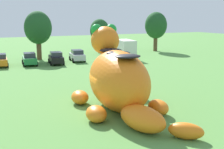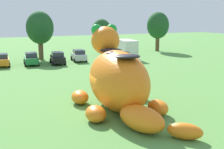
% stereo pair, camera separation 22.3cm
% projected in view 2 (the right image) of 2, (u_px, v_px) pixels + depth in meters
% --- Properties ---
extents(ground_plane, '(160.00, 160.00, 0.00)m').
position_uv_depth(ground_plane, '(100.00, 108.00, 21.48)').
color(ground_plane, '#568E42').
extents(giant_inflatable_creature, '(6.56, 11.91, 5.99)m').
position_uv_depth(giant_inflatable_creature, '(118.00, 79.00, 20.93)').
color(giant_inflatable_creature, orange).
rests_on(giant_inflatable_creature, ground).
extents(car_orange, '(2.16, 4.21, 1.72)m').
position_uv_depth(car_orange, '(2.00, 60.00, 39.35)').
color(car_orange, orange).
rests_on(car_orange, ground).
extents(car_green, '(2.25, 4.25, 1.72)m').
position_uv_depth(car_green, '(31.00, 59.00, 40.50)').
color(car_green, '#1E7238').
rests_on(car_green, ground).
extents(car_black, '(2.35, 4.29, 1.72)m').
position_uv_depth(car_black, '(58.00, 58.00, 41.29)').
color(car_black, black).
rests_on(car_black, ground).
extents(car_silver, '(2.33, 4.28, 1.72)m').
position_uv_depth(car_silver, '(79.00, 55.00, 43.91)').
color(car_silver, '#B7BABF').
rests_on(car_silver, ground).
extents(box_truck, '(3.11, 6.63, 2.95)m').
position_uv_depth(box_truck, '(125.00, 48.00, 47.05)').
color(box_truck, '#333842').
rests_on(box_truck, ground).
extents(tree_mid_left, '(4.16, 4.16, 7.39)m').
position_uv_depth(tree_mid_left, '(40.00, 28.00, 45.01)').
color(tree_mid_left, brown).
rests_on(tree_mid_left, ground).
extents(tree_centre_left, '(3.46, 3.46, 6.14)m').
position_uv_depth(tree_centre_left, '(102.00, 31.00, 52.92)').
color(tree_centre_left, brown).
rests_on(tree_centre_left, ground).
extents(tree_centre, '(4.17, 4.17, 7.41)m').
position_uv_depth(tree_centre, '(158.00, 26.00, 55.95)').
color(tree_centre, brown).
rests_on(tree_centre, ground).
extents(spectator_near_inflatable, '(0.38, 0.26, 1.71)m').
position_uv_depth(spectator_near_inflatable, '(111.00, 60.00, 39.41)').
color(spectator_near_inflatable, black).
rests_on(spectator_near_inflatable, ground).
extents(spectator_mid_field, '(0.38, 0.26, 1.71)m').
position_uv_depth(spectator_mid_field, '(139.00, 63.00, 36.54)').
color(spectator_mid_field, black).
rests_on(spectator_mid_field, ground).
extents(spectator_by_cars, '(0.38, 0.26, 1.71)m').
position_uv_depth(spectator_by_cars, '(116.00, 66.00, 34.45)').
color(spectator_by_cars, '#2D334C').
rests_on(spectator_by_cars, ground).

